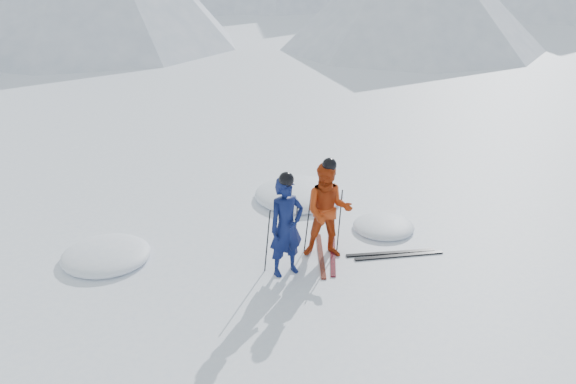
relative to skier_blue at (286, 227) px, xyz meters
name	(u,v)px	position (x,y,z in m)	size (l,w,h in m)	color
ground	(361,246)	(1.69, 0.51, -0.90)	(160.00, 160.00, 0.00)	white
skier_blue	(286,227)	(0.00, 0.00, 0.00)	(0.66, 0.43, 1.80)	#0B1546
skier_red	(328,211)	(0.92, 0.36, 0.01)	(0.88, 0.69, 1.82)	#AE340D
pole_blue_left	(267,241)	(-0.30, 0.15, -0.30)	(0.02, 0.02, 1.20)	black
pole_blue_right	(295,234)	(0.25, 0.25, -0.30)	(0.02, 0.02, 1.20)	black
pole_red_left	(308,223)	(0.62, 0.61, -0.29)	(0.02, 0.02, 1.21)	black
pole_red_right	(340,220)	(1.22, 0.51, -0.29)	(0.02, 0.02, 1.21)	black
ski_worn_left	(321,255)	(0.80, 0.36, -0.88)	(0.09, 1.70, 0.03)	black
ski_worn_right	(333,253)	(1.04, 0.36, -0.88)	(0.09, 1.70, 0.03)	black
ski_loose_a	(390,253)	(2.08, 0.04, -0.88)	(0.09, 1.70, 0.03)	black
ski_loose_b	(399,256)	(2.18, -0.11, -0.88)	(0.09, 1.70, 0.03)	black
snow_lumps	(259,218)	(0.17, 2.32, -0.90)	(6.87, 3.67, 0.45)	white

